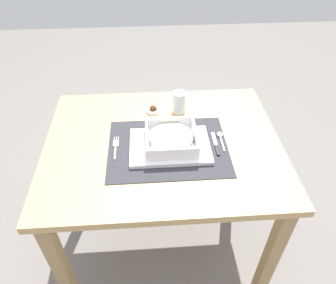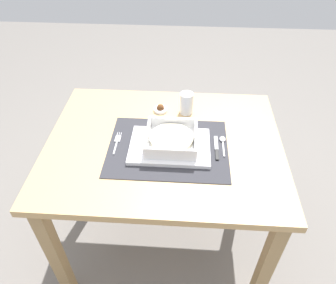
# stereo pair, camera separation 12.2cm
# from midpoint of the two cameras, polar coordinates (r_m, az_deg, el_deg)

# --- Properties ---
(ground_plane) EXTENTS (6.00, 6.00, 0.00)m
(ground_plane) POSITION_cam_midpoint_polar(r_m,az_deg,el_deg) (1.81, -2.69, -17.05)
(ground_plane) COLOR slate
(dining_table) EXTENTS (0.94, 0.74, 0.70)m
(dining_table) POSITION_cam_midpoint_polar(r_m,az_deg,el_deg) (1.33, -3.50, -3.43)
(dining_table) COLOR tan
(dining_table) RESTS_ON ground
(placemat) EXTENTS (0.47, 0.35, 0.00)m
(placemat) POSITION_cam_midpoint_polar(r_m,az_deg,el_deg) (1.24, -2.82, -1.11)
(placemat) COLOR #2D2D33
(placemat) RESTS_ON dining_table
(serving_plate) EXTENTS (0.31, 0.21, 0.02)m
(serving_plate) POSITION_cam_midpoint_polar(r_m,az_deg,el_deg) (1.23, -2.50, -0.86)
(serving_plate) COLOR white
(serving_plate) RESTS_ON placemat
(porridge_bowl) EXTENTS (0.20, 0.20, 0.05)m
(porridge_bowl) POSITION_cam_midpoint_polar(r_m,az_deg,el_deg) (1.22, -2.28, 0.44)
(porridge_bowl) COLOR white
(porridge_bowl) RESTS_ON serving_plate
(fork) EXTENTS (0.02, 0.13, 0.00)m
(fork) POSITION_cam_midpoint_polar(r_m,az_deg,el_deg) (1.27, -12.12, -0.81)
(fork) COLOR silver
(fork) RESTS_ON placemat
(spoon) EXTENTS (0.02, 0.11, 0.01)m
(spoon) POSITION_cam_midpoint_polar(r_m,az_deg,el_deg) (1.29, 6.74, 0.88)
(spoon) COLOR silver
(spoon) RESTS_ON placemat
(butter_knife) EXTENTS (0.01, 0.14, 0.01)m
(butter_knife) POSITION_cam_midpoint_polar(r_m,az_deg,el_deg) (1.25, 5.87, -0.62)
(butter_knife) COLOR black
(butter_knife) RESTS_ON placemat
(drinking_glass) EXTENTS (0.06, 0.06, 0.10)m
(drinking_glass) POSITION_cam_midpoint_polar(r_m,az_deg,el_deg) (1.40, -0.50, 6.91)
(drinking_glass) COLOR white
(drinking_glass) RESTS_ON dining_table
(condiment_saucer) EXTENTS (0.06, 0.06, 0.03)m
(condiment_saucer) POSITION_cam_midpoint_polar(r_m,az_deg,el_deg) (1.42, -5.14, 5.71)
(condiment_saucer) COLOR white
(condiment_saucer) RESTS_ON dining_table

